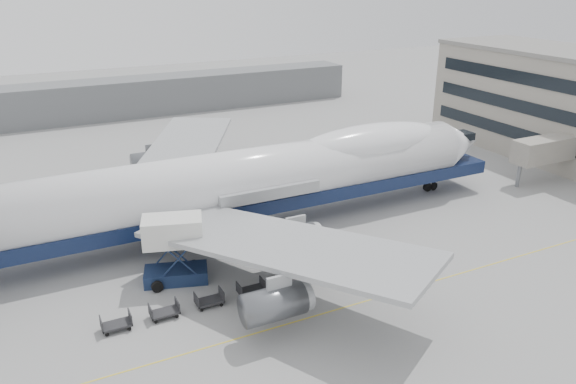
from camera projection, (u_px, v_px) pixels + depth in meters
ground at (300, 277)px, 51.28m from camera, size 260.00×260.00×0.00m
apron_line at (334, 310)px, 46.29m from camera, size 60.00×0.15×0.01m
hangar at (78, 102)px, 104.12m from camera, size 110.00×8.00×7.00m
airliner at (254, 178)px, 59.48m from camera, size 67.00×55.30×19.98m
catering_truck at (174, 246)px, 49.50m from camera, size 6.13×4.95×6.23m
dolly_0 at (116, 324)px, 43.62m from camera, size 2.30×1.35×1.30m
dolly_1 at (164, 312)px, 45.19m from camera, size 2.30×1.35×1.30m
dolly_2 at (209, 300)px, 46.77m from camera, size 2.30×1.35×1.30m
dolly_3 at (251, 289)px, 48.35m from camera, size 2.30×1.35×1.30m
dolly_4 at (290, 279)px, 49.92m from camera, size 2.30×1.35×1.30m
dolly_5 at (327, 270)px, 51.50m from camera, size 2.30×1.35×1.30m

